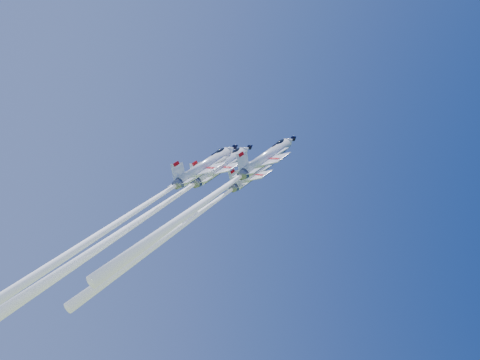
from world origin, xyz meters
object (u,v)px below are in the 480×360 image
jet_slot (95,237)px  jet_right (218,192)px  jet_lead (198,214)px  jet_left (148,215)px

jet_slot → jet_right: bearing=67.5°
jet_lead → jet_slot: bearing=-88.5°
jet_left → jet_right: 14.09m
jet_lead → jet_right: size_ratio=1.05×
jet_right → jet_left: bearing=-158.2°
jet_lead → jet_right: 8.38m
jet_lead → jet_left: 8.79m
jet_lead → jet_right: bearing=-14.7°
jet_lead → jet_left: bearing=-125.0°
jet_left → jet_slot: 14.85m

